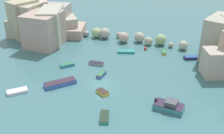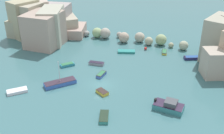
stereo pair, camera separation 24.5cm
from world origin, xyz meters
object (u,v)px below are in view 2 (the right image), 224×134
(moored_boat_0, at_px, (104,117))
(moored_boat_6, at_px, (101,74))
(channel_buoy, at_px, (146,48))
(moored_boat_2, at_px, (67,65))
(moored_boat_4, at_px, (126,52))
(moored_boat_9, at_px, (102,92))
(moored_boat_8, at_px, (169,106))
(moored_boat_1, at_px, (60,83))
(moored_boat_10, at_px, (164,52))
(moored_boat_5, at_px, (193,58))
(moored_boat_3, at_px, (17,91))
(moored_boat_7, at_px, (96,63))

(moored_boat_0, distance_m, moored_boat_6, 13.25)
(channel_buoy, height_order, moored_boat_2, channel_buoy)
(moored_boat_4, xyz_separation_m, moored_boat_6, (-1.24, -12.35, 0.09))
(moored_boat_2, relative_size, moored_boat_9, 1.16)
(moored_boat_0, bearing_deg, moored_boat_8, 104.47)
(moored_boat_1, height_order, moored_boat_10, moored_boat_1)
(moored_boat_5, distance_m, moored_boat_9, 23.90)
(moored_boat_9, xyz_separation_m, moored_boat_10, (7.03, 20.90, -0.04))
(moored_boat_0, bearing_deg, moored_boat_10, 153.35)
(moored_boat_10, bearing_deg, moored_boat_5, -109.74)
(moored_boat_3, bearing_deg, moored_boat_9, 154.85)
(channel_buoy, relative_size, moored_boat_10, 0.23)
(moored_boat_8, bearing_deg, moored_boat_10, 107.62)
(moored_boat_0, xyz_separation_m, moored_boat_7, (-8.18, 16.29, 0.04))
(channel_buoy, height_order, moored_boat_1, moored_boat_1)
(moored_boat_2, bearing_deg, moored_boat_1, 60.88)
(moored_boat_1, distance_m, moored_boat_10, 25.90)
(moored_boat_6, xyz_separation_m, moored_boat_7, (-2.80, 4.19, -0.02))
(moored_boat_8, xyz_separation_m, moored_boat_10, (-4.66, 21.63, -0.42))
(moored_boat_5, bearing_deg, moored_boat_4, -17.60)
(moored_boat_4, bearing_deg, moored_boat_0, -97.58)
(moored_boat_4, bearing_deg, moored_boat_1, -128.62)
(moored_boat_8, bearing_deg, moored_boat_2, 165.82)
(moored_boat_2, distance_m, moored_boat_8, 23.89)
(moored_boat_4, distance_m, moored_boat_5, 14.83)
(moored_boat_1, height_order, moored_boat_3, moored_boat_1)
(moored_boat_4, height_order, moored_boat_5, moored_boat_5)
(moored_boat_2, xyz_separation_m, moored_boat_5, (24.27, 12.45, 0.05))
(channel_buoy, xyz_separation_m, moored_boat_1, (-10.89, -21.07, 0.07))
(moored_boat_9, bearing_deg, moored_boat_5, -94.02)
(channel_buoy, distance_m, moored_boat_3, 30.87)
(moored_boat_0, distance_m, moored_boat_9, 6.94)
(channel_buoy, distance_m, moored_boat_0, 27.48)
(channel_buoy, height_order, moored_boat_4, channel_buoy)
(moored_boat_10, bearing_deg, moored_boat_4, 98.90)
(moored_boat_6, relative_size, moored_boat_7, 0.81)
(channel_buoy, xyz_separation_m, moored_boat_0, (0.33, -27.48, -0.07))
(moored_boat_9, bearing_deg, moored_boat_0, 144.47)
(moored_boat_7, bearing_deg, moored_boat_5, -157.12)
(moored_boat_3, relative_size, moored_boat_9, 1.39)
(channel_buoy, relative_size, moored_boat_0, 0.20)
(moored_boat_1, relative_size, moored_boat_6, 2.06)
(moored_boat_3, xyz_separation_m, moored_boat_7, (8.87, 14.77, 0.03))
(moored_boat_2, relative_size, moored_boat_3, 0.84)
(moored_boat_7, bearing_deg, moored_boat_8, 143.24)
(moored_boat_2, height_order, moored_boat_3, moored_boat_2)
(moored_boat_7, xyz_separation_m, moored_boat_10, (12.36, 10.94, -0.05))
(moored_boat_7, height_order, moored_boat_10, moored_boat_7)
(moored_boat_3, xyz_separation_m, moored_boat_10, (21.23, 25.71, -0.01))
(moored_boat_0, xyz_separation_m, moored_boat_9, (-2.85, 6.33, 0.03))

